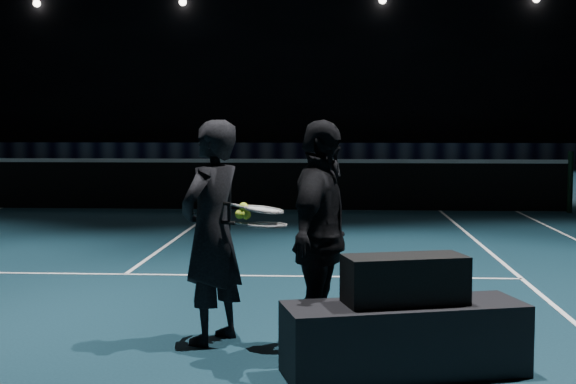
# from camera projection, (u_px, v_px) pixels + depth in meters

# --- Properties ---
(floor) EXTENTS (36.00, 36.00, 0.00)m
(floor) POSITION_uv_depth(u_px,v_px,m) (216.00, 210.00, 14.80)
(floor) COLOR black
(floor) RESTS_ON ground
(wall_back) EXTENTS (30.00, 0.00, 30.00)m
(wall_back) POSITION_uv_depth(u_px,v_px,m) (282.00, 40.00, 32.28)
(wall_back) COLOR black
(wall_back) RESTS_ON ground
(court_lines) EXTENTS (10.98, 23.78, 0.01)m
(court_lines) POSITION_uv_depth(u_px,v_px,m) (216.00, 210.00, 14.80)
(court_lines) COLOR white
(court_lines) RESTS_ON floor
(net_post_right) EXTENTS (0.10, 0.10, 1.10)m
(net_post_right) POSITION_uv_depth(u_px,v_px,m) (570.00, 182.00, 14.36)
(net_post_right) COLOR black
(net_post_right) RESTS_ON floor
(net_mesh) EXTENTS (12.80, 0.02, 0.86)m
(net_mesh) POSITION_uv_depth(u_px,v_px,m) (216.00, 186.00, 14.76)
(net_mesh) COLOR black
(net_mesh) RESTS_ON floor
(net_tape) EXTENTS (12.80, 0.03, 0.07)m
(net_tape) POSITION_uv_depth(u_px,v_px,m) (216.00, 161.00, 14.72)
(net_tape) COLOR white
(net_tape) RESTS_ON net_mesh
(sponsor_backdrop) EXTENTS (22.00, 0.15, 0.90)m
(sponsor_backdrop) POSITION_uv_depth(u_px,v_px,m) (278.00, 155.00, 30.18)
(sponsor_backdrop) COLOR black
(sponsor_backdrop) RESTS_ON floor
(fixtures_far) EXTENTS (20.00, 0.30, 0.30)m
(fixtures_far) POSITION_uv_depth(u_px,v_px,m) (282.00, 1.00, 31.96)
(fixtures_far) COLOR white
(fixtures_far) RESTS_ON wall_back
(player_bench) EXTENTS (1.60, 0.89, 0.45)m
(player_bench) POSITION_uv_depth(u_px,v_px,m) (404.00, 339.00, 5.05)
(player_bench) COLOR black
(player_bench) RESTS_ON floor
(racket_bag) EXTENTS (0.82, 0.51, 0.30)m
(racket_bag) POSITION_uv_depth(u_px,v_px,m) (405.00, 280.00, 5.02)
(racket_bag) COLOR black
(racket_bag) RESTS_ON player_bench
(bag_signature) EXTENTS (0.34, 0.10, 0.10)m
(bag_signature) POSITION_uv_depth(u_px,v_px,m) (407.00, 285.00, 4.85)
(bag_signature) COLOR white
(bag_signature) RESTS_ON racket_bag
(player_a) EXTENTS (0.62, 0.70, 1.61)m
(player_a) POSITION_uv_depth(u_px,v_px,m) (212.00, 232.00, 5.76)
(player_a) COLOR black
(player_a) RESTS_ON floor
(player_b) EXTENTS (0.59, 1.01, 1.61)m
(player_b) POSITION_uv_depth(u_px,v_px,m) (320.00, 239.00, 5.39)
(player_b) COLOR black
(player_b) RESTS_ON floor
(racket_lower) EXTENTS (0.71, 0.46, 0.03)m
(racket_lower) POSITION_uv_depth(u_px,v_px,m) (267.00, 225.00, 5.55)
(racket_lower) COLOR black
(racket_lower) RESTS_ON player_a
(racket_upper) EXTENTS (0.71, 0.42, 0.10)m
(racket_upper) POSITION_uv_depth(u_px,v_px,m) (264.00, 210.00, 5.60)
(racket_upper) COLOR black
(racket_upper) RESTS_ON player_b
(tennis_balls) EXTENTS (0.12, 0.10, 0.12)m
(tennis_balls) POSITION_uv_depth(u_px,v_px,m) (243.00, 212.00, 5.64)
(tennis_balls) COLOR #C7E430
(tennis_balls) RESTS_ON racket_upper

